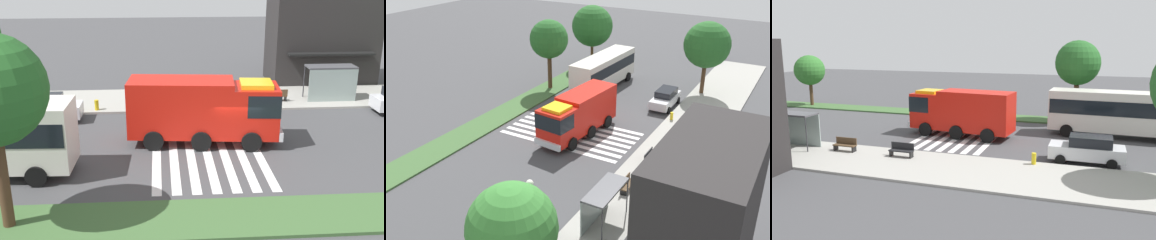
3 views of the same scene
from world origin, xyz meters
The scene contains 19 objects.
ground_plane centered at (0.00, 0.00, 0.00)m, with size 120.00×120.00×0.00m, color #424244.
sidewalk centered at (0.00, 8.97, 0.07)m, with size 60.00×5.62×0.14m, color #9E9B93.
median_strip centered at (0.00, -7.66, 0.07)m, with size 60.00×3.00×0.14m, color #3D6033.
crosswalk centered at (-1.64, 0.00, 0.01)m, with size 5.85×11.09×0.01m.
fire_truck centered at (-1.50, 0.62, 2.05)m, with size 8.62×3.44×3.64m.
parked_car_west centered at (-30.03, 4.96, 0.88)m, with size 4.34×2.05×1.73m.
parked_car_mid centered at (-11.42, 4.96, 0.90)m, with size 4.53×2.02×1.74m.
parked_car_east centered at (12.33, 4.96, 0.89)m, with size 4.34×2.00×1.73m.
transit_bus centered at (-13.24, -2.77, 2.14)m, with size 10.12×3.20×3.62m.
bus_stop_shelter centered at (8.22, 7.80, 1.89)m, with size 3.50×1.40×2.46m.
bench_near_shelter centered at (4.22, 7.77, 0.59)m, with size 1.60×0.50×0.90m.
bench_west_of_shelter centered at (-0.04, 7.77, 0.59)m, with size 1.60×0.50×0.90m.
street_lamp centered at (13.56, 6.76, 3.46)m, with size 0.36×0.36×5.55m.
storefront_building centered at (9.40, 13.91, 3.80)m, with size 8.57×5.08×7.61m.
sidewalk_tree_far_west centered at (-16.68, 7.16, 5.30)m, with size 4.73×4.73×7.55m.
sidewalk_tree_west centered at (15.49, 7.16, 4.43)m, with size 4.07×4.07×6.35m.
median_tree_far_west centered at (-19.69, -7.66, 5.10)m, with size 5.03×5.03×7.48m.
median_tree_west centered at (-10.01, -7.66, 5.49)m, with size 4.06×4.06×7.42m.
fire_hydrant centered at (-8.38, 6.66, 0.49)m, with size 0.28×0.28×0.70m, color gold.
Camera 2 is at (27.15, 17.12, 16.41)m, focal length 40.33 mm.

